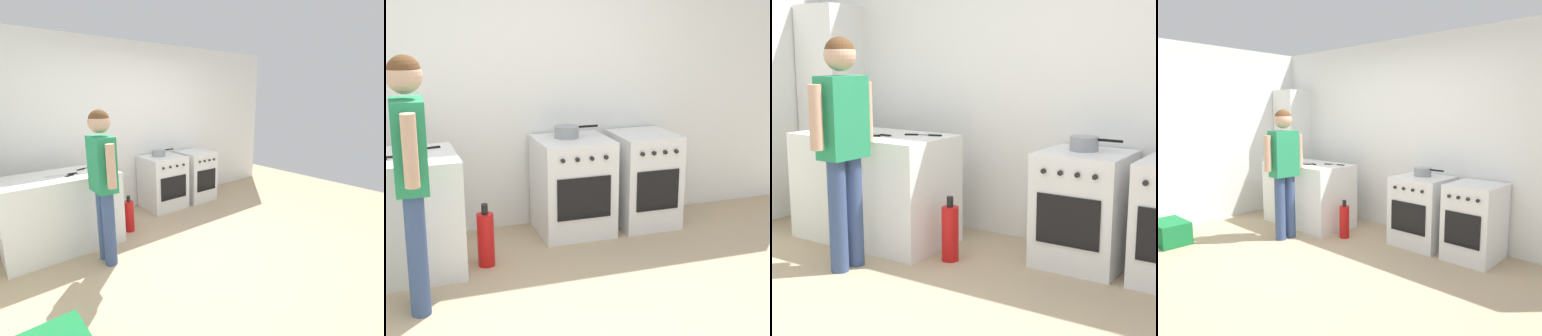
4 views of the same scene
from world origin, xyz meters
TOP-DOWN VIEW (x-y plane):
  - ground_plane at (0.00, 0.00)m, footprint 8.00×8.00m
  - back_wall at (0.00, 1.95)m, footprint 6.00×0.10m
  - side_wall_left at (-2.60, 0.40)m, footprint 0.10×3.10m
  - counter_unit at (-1.35, 1.20)m, footprint 1.30×0.70m
  - oven_left at (0.35, 1.58)m, footprint 0.63×0.62m
  - oven_right at (1.03, 1.58)m, footprint 0.53×0.62m
  - pot at (0.32, 1.63)m, footprint 0.39×0.21m
  - knife_chef at (-0.93, 1.35)m, footprint 0.31×0.10m
  - knife_bread at (-1.29, 1.17)m, footprint 0.35×0.07m
  - knife_paring at (-1.01, 1.32)m, footprint 0.20×0.11m
  - knife_carving at (-1.33, 1.05)m, footprint 0.31×0.17m
  - person at (-1.06, 0.56)m, footprint 0.22×0.57m
  - fire_extinguisher at (-0.52, 1.10)m, footprint 0.13×0.13m
  - recycling_crate_lower at (-1.97, -0.55)m, footprint 0.52×0.36m
  - larder_cabinet at (-2.30, 1.68)m, footprint 0.48×0.44m

SIDE VIEW (x-z plane):
  - ground_plane at x=0.00m, z-range 0.00..0.00m
  - recycling_crate_lower at x=-1.97m, z-range 0.00..0.28m
  - fire_extinguisher at x=-0.52m, z-range -0.03..0.47m
  - oven_right at x=1.03m, z-range 0.00..0.85m
  - oven_left at x=0.35m, z-range 0.00..0.85m
  - counter_unit at x=-1.35m, z-range 0.00..0.90m
  - pot at x=0.32m, z-range 0.85..0.95m
  - knife_bread at x=-1.29m, z-range 0.90..0.91m
  - knife_carving at x=-1.33m, z-range 0.90..0.91m
  - knife_chef at x=-0.93m, z-range 0.90..0.91m
  - knife_paring at x=-1.01m, z-range 0.90..0.91m
  - larder_cabinet at x=-2.30m, z-range 0.00..2.00m
  - person at x=-1.06m, z-range 0.17..1.83m
  - back_wall at x=0.00m, z-range 0.00..2.60m
  - side_wall_left at x=-2.60m, z-range 0.00..2.60m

